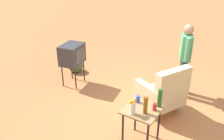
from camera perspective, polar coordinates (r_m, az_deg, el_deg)
ground_plane at (r=4.92m, az=8.50°, el=-10.70°), size 60.00×60.00×0.00m
armchair at (r=4.77m, az=12.32°, el=-5.15°), size 1.02×1.03×1.06m
side_table at (r=3.95m, az=7.16°, el=-10.59°), size 0.56×0.56×0.67m
tv_on_stand at (r=5.77m, az=-9.58°, el=3.71°), size 0.68×0.55×1.03m
person_standing at (r=5.41m, az=17.16°, el=3.22°), size 0.53×0.34×1.64m
soda_can_blue at (r=4.02m, az=6.29°, el=-7.01°), size 0.07×0.07×0.12m
bottle_tall_amber at (r=3.72m, az=8.07°, el=-8.39°), size 0.07×0.07×0.30m
soda_can_red at (r=3.87m, az=10.23°, el=-8.73°), size 0.07×0.07×0.12m
bottle_wine_green at (r=3.92m, az=11.45°, el=-6.60°), size 0.07×0.07×0.32m
flower_vase at (r=3.69m, az=5.04°, el=-8.58°), size 0.15×0.10×0.27m
shrub_mid at (r=6.64m, az=-8.73°, el=0.91°), size 0.41×0.41×0.32m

